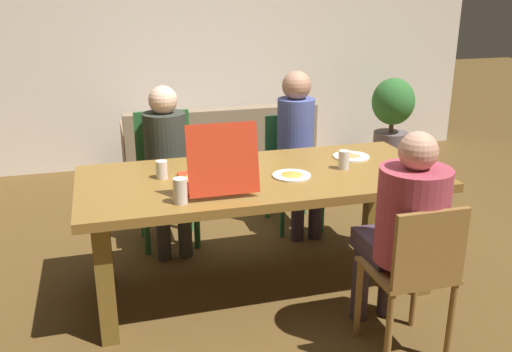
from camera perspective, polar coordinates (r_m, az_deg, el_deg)
name	(u,v)px	position (r m, az deg, el deg)	size (l,w,h in m)	color
ground_plane	(260,285)	(3.71, 0.43, -11.10)	(20.00, 20.00, 0.00)	brown
back_wall	(184,41)	(6.07, -7.41, 13.53)	(6.57, 0.12, 2.62)	silver
dining_table	(260,189)	(3.43, 0.46, -1.39)	(2.18, 0.97, 0.76)	brown
chair_0	(166,174)	(4.23, -9.22, 0.25)	(0.43, 0.38, 0.98)	#2B6932
person_0	(167,155)	(4.04, -9.11, 2.11)	(0.31, 0.48, 1.20)	#3C3D39
chair_1	(416,271)	(2.93, 15.99, -9.36)	(0.40, 0.39, 0.87)	olive
person_1	(405,222)	(2.95, 14.98, -4.61)	(0.36, 0.55, 1.20)	#40313E
chair_2	(291,164)	(4.51, 3.61, 1.27)	(0.38, 0.45, 0.87)	#266A3C
person_2	(298,139)	(4.31, 4.30, 3.78)	(0.29, 0.48, 1.25)	#382E45
pizza_box_0	(216,177)	(3.19, -4.08, -0.08)	(0.39, 0.47, 0.41)	red
plate_0	(351,156)	(3.78, 9.71, 2.02)	(0.24, 0.24, 0.03)	white
plate_1	(292,175)	(3.36, 3.66, 0.11)	(0.23, 0.23, 0.03)	white
plate_2	(414,175)	(3.48, 15.89, 0.07)	(0.26, 0.26, 0.03)	white
plate_3	(233,162)	(3.63, -2.41, 1.47)	(0.25, 0.25, 0.01)	white
drinking_glass_0	(395,177)	(3.29, 14.06, -0.11)	(0.06, 0.06, 0.10)	#E5C266
drinking_glass_1	(162,170)	(3.36, -9.60, 0.64)	(0.07, 0.07, 0.11)	silver
drinking_glass_2	(180,191)	(2.95, -7.74, -1.51)	(0.08, 0.08, 0.14)	silver
drinking_glass_3	(344,160)	(3.52, 8.96, 1.63)	(0.07, 0.07, 0.12)	silver
couch	(217,155)	(5.51, -4.04, 2.16)	(1.78, 0.90, 0.80)	#8C745A
potted_plant	(392,114)	(6.40, 13.75, 6.19)	(0.47, 0.47, 0.91)	#605357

